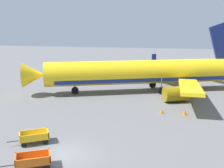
{
  "coord_description": "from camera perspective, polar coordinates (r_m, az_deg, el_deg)",
  "views": [
    {
      "loc": [
        8.17,
        -19.42,
        10.28
      ],
      "look_at": [
        0.59,
        14.93,
        2.8
      ],
      "focal_mm": 44.19,
      "sensor_mm": 36.0,
      "label": 1
    }
  ],
  "objects": [
    {
      "name": "baggage_cart_nearest",
      "position": [
        21.72,
        -16.05,
        -14.96
      ],
      "size": [
        3.47,
        2.42,
        1.07
      ],
      "color": "orange",
      "rests_on": "ground"
    },
    {
      "name": "airplane",
      "position": [
        43.82,
        7.51,
        2.41
      ],
      "size": [
        36.12,
        29.46,
        11.34
      ],
      "color": "yellow",
      "rests_on": "ground"
    },
    {
      "name": "traffic_cone_near_plane",
      "position": [
        33.52,
        10.25,
        -5.51
      ],
      "size": [
        0.46,
        0.46,
        0.6
      ],
      "primitive_type": "cone",
      "color": "orange",
      "rests_on": "ground"
    },
    {
      "name": "traffic_cone_mid_apron",
      "position": [
        33.55,
        14.83,
        -5.69
      ],
      "size": [
        0.48,
        0.48,
        0.63
      ],
      "primitive_type": "cone",
      "color": "orange",
      "rests_on": "ground"
    },
    {
      "name": "baggage_cart_second_in_row",
      "position": [
        25.84,
        -15.85,
        -10.47
      ],
      "size": [
        3.38,
        2.55,
        1.07
      ],
      "color": "gold",
      "rests_on": "ground"
    },
    {
      "name": "ground_plane",
      "position": [
        23.44,
        -9.6,
        -14.18
      ],
      "size": [
        220.0,
        220.0,
        0.0
      ],
      "primitive_type": "plane",
      "color": "slate"
    }
  ]
}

